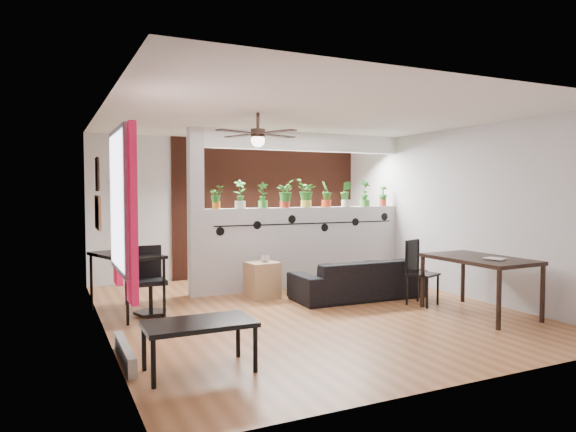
{
  "coord_description": "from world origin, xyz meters",
  "views": [
    {
      "loc": [
        -3.19,
        -6.23,
        1.66
      ],
      "look_at": [
        0.04,
        0.6,
        1.26
      ],
      "focal_mm": 32.0,
      "sensor_mm": 36.0,
      "label": 1
    }
  ],
  "objects_px": {
    "computer_desk": "(126,260)",
    "folding_chair": "(417,266)",
    "dining_table": "(479,263)",
    "potted_plant_1": "(240,193)",
    "potted_plant_5": "(326,193)",
    "potted_plant_2": "(263,194)",
    "potted_plant_3": "(285,193)",
    "potted_plant_0": "(216,196)",
    "potted_plant_6": "(346,193)",
    "office_chair": "(150,285)",
    "potted_plant_7": "(365,192)",
    "cube_shelf": "(262,280)",
    "potted_plant_4": "(306,192)",
    "potted_plant_8": "(383,195)",
    "ceiling_fan": "(258,136)",
    "sofa": "(358,280)",
    "cup": "(265,259)",
    "coffee_table": "(199,327)"
  },
  "relations": [
    {
      "from": "computer_desk",
      "to": "folding_chair",
      "type": "height_order",
      "value": "folding_chair"
    },
    {
      "from": "dining_table",
      "to": "folding_chair",
      "type": "height_order",
      "value": "folding_chair"
    },
    {
      "from": "potted_plant_1",
      "to": "potted_plant_5",
      "type": "height_order",
      "value": "potted_plant_1"
    },
    {
      "from": "potted_plant_2",
      "to": "potted_plant_1",
      "type": "bearing_deg",
      "value": 180.0
    },
    {
      "from": "potted_plant_3",
      "to": "potted_plant_0",
      "type": "bearing_deg",
      "value": 180.0
    },
    {
      "from": "potted_plant_6",
      "to": "office_chair",
      "type": "relative_size",
      "value": 0.5
    },
    {
      "from": "potted_plant_0",
      "to": "potted_plant_3",
      "type": "distance_m",
      "value": 1.19
    },
    {
      "from": "potted_plant_7",
      "to": "cube_shelf",
      "type": "relative_size",
      "value": 0.88
    },
    {
      "from": "potted_plant_4",
      "to": "potted_plant_7",
      "type": "bearing_deg",
      "value": 0.0
    },
    {
      "from": "potted_plant_2",
      "to": "potted_plant_7",
      "type": "xyz_separation_m",
      "value": [
        1.98,
        0.0,
        0.03
      ]
    },
    {
      "from": "office_chair",
      "to": "dining_table",
      "type": "height_order",
      "value": "office_chair"
    },
    {
      "from": "potted_plant_6",
      "to": "potted_plant_8",
      "type": "relative_size",
      "value": 1.21
    },
    {
      "from": "potted_plant_0",
      "to": "potted_plant_1",
      "type": "height_order",
      "value": "potted_plant_1"
    },
    {
      "from": "potted_plant_6",
      "to": "ceiling_fan",
      "type": "bearing_deg",
      "value": -143.02
    },
    {
      "from": "potted_plant_4",
      "to": "potted_plant_0",
      "type": "bearing_deg",
      "value": -180.0
    },
    {
      "from": "ceiling_fan",
      "to": "sofa",
      "type": "relative_size",
      "value": 0.62
    },
    {
      "from": "potted_plant_4",
      "to": "cup",
      "type": "xyz_separation_m",
      "value": [
        -0.99,
        -0.57,
        -1.0
      ]
    },
    {
      "from": "potted_plant_6",
      "to": "dining_table",
      "type": "xyz_separation_m",
      "value": [
        0.37,
        -2.73,
        -0.9
      ]
    },
    {
      "from": "cup",
      "to": "cube_shelf",
      "type": "bearing_deg",
      "value": 180.0
    },
    {
      "from": "potted_plant_4",
      "to": "dining_table",
      "type": "xyz_separation_m",
      "value": [
        1.16,
        -2.73,
        -0.92
      ]
    },
    {
      "from": "potted_plant_1",
      "to": "potted_plant_3",
      "type": "bearing_deg",
      "value": 0.0
    },
    {
      "from": "potted_plant_4",
      "to": "potted_plant_8",
      "type": "xyz_separation_m",
      "value": [
        1.58,
        -0.0,
        -0.06
      ]
    },
    {
      "from": "sofa",
      "to": "potted_plant_2",
      "type": "bearing_deg",
      "value": -46.3
    },
    {
      "from": "ceiling_fan",
      "to": "folding_chair",
      "type": "height_order",
      "value": "ceiling_fan"
    },
    {
      "from": "potted_plant_3",
      "to": "office_chair",
      "type": "xyz_separation_m",
      "value": [
        -2.38,
        -0.88,
        -1.2
      ]
    },
    {
      "from": "potted_plant_0",
      "to": "potted_plant_2",
      "type": "distance_m",
      "value": 0.79
    },
    {
      "from": "potted_plant_1",
      "to": "cube_shelf",
      "type": "xyz_separation_m",
      "value": [
        0.14,
        -0.57,
        -1.32
      ]
    },
    {
      "from": "potted_plant_6",
      "to": "coffee_table",
      "type": "height_order",
      "value": "potted_plant_6"
    },
    {
      "from": "sofa",
      "to": "cup",
      "type": "relative_size",
      "value": 14.98
    },
    {
      "from": "potted_plant_3",
      "to": "potted_plant_1",
      "type": "bearing_deg",
      "value": 180.0
    },
    {
      "from": "potted_plant_6",
      "to": "potted_plant_7",
      "type": "height_order",
      "value": "potted_plant_7"
    },
    {
      "from": "potted_plant_7",
      "to": "folding_chair",
      "type": "height_order",
      "value": "potted_plant_7"
    },
    {
      "from": "ceiling_fan",
      "to": "potted_plant_3",
      "type": "bearing_deg",
      "value": 56.2
    },
    {
      "from": "dining_table",
      "to": "potted_plant_3",
      "type": "bearing_deg",
      "value": 119.73
    },
    {
      "from": "potted_plant_4",
      "to": "office_chair",
      "type": "bearing_deg",
      "value": -162.42
    },
    {
      "from": "potted_plant_7",
      "to": "potted_plant_8",
      "type": "relative_size",
      "value": 1.31
    },
    {
      "from": "ceiling_fan",
      "to": "potted_plant_7",
      "type": "xyz_separation_m",
      "value": [
        2.79,
        1.8,
        -0.71
      ]
    },
    {
      "from": "sofa",
      "to": "computer_desk",
      "type": "relative_size",
      "value": 1.55
    },
    {
      "from": "potted_plant_6",
      "to": "dining_table",
      "type": "relative_size",
      "value": 0.31
    },
    {
      "from": "potted_plant_6",
      "to": "coffee_table",
      "type": "bearing_deg",
      "value": -137.62
    },
    {
      "from": "ceiling_fan",
      "to": "cube_shelf",
      "type": "relative_size",
      "value": 2.17
    },
    {
      "from": "potted_plant_0",
      "to": "cup",
      "type": "height_order",
      "value": "potted_plant_0"
    },
    {
      "from": "cup",
      "to": "potted_plant_5",
      "type": "bearing_deg",
      "value": 22.34
    },
    {
      "from": "potted_plant_0",
      "to": "potted_plant_3",
      "type": "xyz_separation_m",
      "value": [
        1.19,
        0.0,
        0.05
      ]
    },
    {
      "from": "coffee_table",
      "to": "dining_table",
      "type": "bearing_deg",
      "value": 7.35
    },
    {
      "from": "ceiling_fan",
      "to": "potted_plant_0",
      "type": "distance_m",
      "value": 1.96
    },
    {
      "from": "sofa",
      "to": "dining_table",
      "type": "distance_m",
      "value": 1.82
    },
    {
      "from": "potted_plant_2",
      "to": "potted_plant_8",
      "type": "relative_size",
      "value": 1.16
    },
    {
      "from": "ceiling_fan",
      "to": "coffee_table",
      "type": "height_order",
      "value": "ceiling_fan"
    },
    {
      "from": "dining_table",
      "to": "sofa",
      "type": "bearing_deg",
      "value": 119.82
    }
  ]
}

